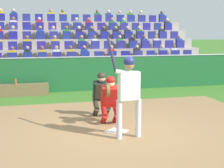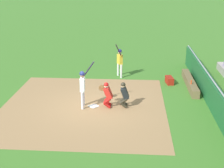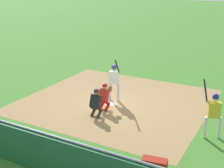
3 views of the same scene
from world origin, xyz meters
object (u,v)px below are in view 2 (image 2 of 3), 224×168
(home_plate_marker, at_px, (94,106))
(on_deck_batter, at_px, (120,60))
(water_bottle_on_bench, at_px, (191,82))
(equipment_duffel_bag, at_px, (169,80))
(batter_at_plate, at_px, (83,85))
(catcher_crouching, at_px, (107,93))
(dugout_bench, at_px, (190,83))
(home_plate_umpire, at_px, (124,93))

(home_plate_marker, bearing_deg, on_deck_batter, -12.24)
(water_bottle_on_bench, relative_size, equipment_duffel_bag, 0.28)
(batter_at_plate, relative_size, on_deck_batter, 1.02)
(catcher_crouching, bearing_deg, batter_at_plate, 96.76)
(batter_at_plate, bearing_deg, dugout_bench, -58.43)
(catcher_crouching, bearing_deg, water_bottle_on_bench, -60.83)
(home_plate_umpire, relative_size, on_deck_batter, 0.58)
(home_plate_marker, bearing_deg, water_bottle_on_bench, -64.07)
(batter_at_plate, height_order, on_deck_batter, batter_at_plate)
(home_plate_marker, xyz_separation_m, catcher_crouching, (0.01, -0.68, 0.70))
(batter_at_plate, relative_size, catcher_crouching, 1.76)
(home_plate_marker, relative_size, on_deck_batter, 0.20)
(home_plate_marker, distance_m, water_bottle_on_bench, 5.79)
(catcher_crouching, relative_size, equipment_duffel_bag, 1.63)
(home_plate_marker, distance_m, dugout_bench, 6.29)
(home_plate_umpire, relative_size, water_bottle_on_bench, 5.74)
(water_bottle_on_bench, bearing_deg, home_plate_marker, 115.93)
(equipment_duffel_bag, bearing_deg, catcher_crouching, 128.88)
(batter_at_plate, distance_m, equipment_duffel_bag, 6.14)
(home_plate_umpire, relative_size, equipment_duffel_bag, 1.64)
(dugout_bench, bearing_deg, equipment_duffel_bag, 71.78)
(catcher_crouching, bearing_deg, equipment_duffel_bag, -42.16)
(batter_at_plate, height_order, water_bottle_on_bench, batter_at_plate)
(equipment_duffel_bag, bearing_deg, on_deck_batter, 60.84)
(home_plate_marker, relative_size, equipment_duffel_bag, 0.55)
(home_plate_marker, relative_size, home_plate_umpire, 0.34)
(home_plate_umpire, distance_m, on_deck_batter, 4.90)
(home_plate_umpire, height_order, water_bottle_on_bench, home_plate_umpire)
(home_plate_umpire, bearing_deg, equipment_duffel_bag, -34.77)
(home_plate_marker, height_order, equipment_duffel_bag, equipment_duffel_bag)
(catcher_crouching, height_order, dugout_bench, catcher_crouching)
(batter_at_plate, height_order, dugout_bench, batter_at_plate)
(batter_at_plate, xyz_separation_m, home_plate_umpire, (0.19, -2.02, -0.47))
(dugout_bench, xyz_separation_m, equipment_duffel_bag, (0.38, 1.16, -0.01))
(home_plate_umpire, height_order, dugout_bench, home_plate_umpire)
(batter_at_plate, distance_m, on_deck_batter, 5.29)
(catcher_crouching, xyz_separation_m, dugout_bench, (3.41, -4.59, -0.50))
(home_plate_marker, bearing_deg, home_plate_umpire, -87.91)
(home_plate_marker, bearing_deg, catcher_crouching, -89.30)
(batter_at_plate, xyz_separation_m, equipment_duffel_bag, (3.93, -4.62, -0.97))
(batter_at_plate, xyz_separation_m, catcher_crouching, (0.14, -1.19, -0.46))
(dugout_bench, xyz_separation_m, water_bottle_on_bench, (-0.90, 0.09, 0.33))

